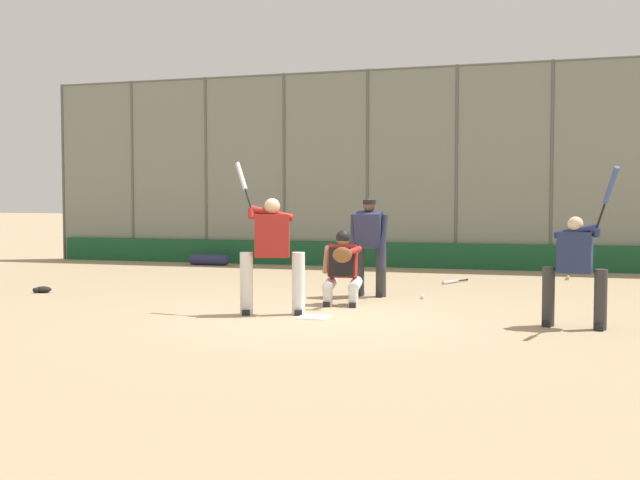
{
  "coord_description": "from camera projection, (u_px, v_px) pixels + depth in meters",
  "views": [
    {
      "loc": [
        -3.04,
        10.1,
        1.65
      ],
      "look_at": [
        0.2,
        -1.0,
        1.05
      ],
      "focal_mm": 42.0,
      "sensor_mm": 36.0,
      "label": 1
    }
  ],
  "objects": [
    {
      "name": "ground_plane",
      "position": [
        314.0,
        317.0,
        10.62
      ],
      "size": [
        160.0,
        160.0,
        0.0
      ],
      "primitive_type": "plane",
      "color": "tan"
    },
    {
      "name": "home_plate_marker",
      "position": [
        314.0,
        317.0,
        10.62
      ],
      "size": [
        0.43,
        0.43,
        0.01
      ],
      "primitive_type": "cube",
      "color": "white",
      "rests_on": "ground_plane"
    },
    {
      "name": "backstop_fence",
      "position": [
        411.0,
        164.0,
        18.57
      ],
      "size": [
        20.1,
        0.08,
        4.97
      ],
      "color": "#515651",
      "rests_on": "ground_plane"
    },
    {
      "name": "padding_wall",
      "position": [
        410.0,
        255.0,
        18.59
      ],
      "size": [
        19.62,
        0.18,
        0.62
      ],
      "primitive_type": "cube",
      "color": "#19512D",
      "rests_on": "ground_plane"
    },
    {
      "name": "bleachers_beyond",
      "position": [
        564.0,
        240.0,
        20.36
      ],
      "size": [
        14.02,
        3.05,
        1.8
      ],
      "color": "slate",
      "rests_on": "ground_plane"
    },
    {
      "name": "batter_at_plate",
      "position": [
        272.0,
        251.0,
        10.86
      ],
      "size": [
        1.14,
        0.54,
        2.24
      ],
      "rotation": [
        0.0,
        0.0,
        0.28
      ],
      "color": "silver",
      "rests_on": "ground_plane"
    },
    {
      "name": "catcher_behind_plate",
      "position": [
        342.0,
        266.0,
        11.84
      ],
      "size": [
        0.64,
        0.75,
        1.19
      ],
      "rotation": [
        0.0,
        0.0,
        0.1
      ],
      "color": "silver",
      "rests_on": "ground_plane"
    },
    {
      "name": "umpire_home",
      "position": [
        369.0,
        245.0,
        12.9
      ],
      "size": [
        0.68,
        0.44,
        1.68
      ],
      "rotation": [
        0.0,
        0.0,
        -0.07
      ],
      "color": "#333333",
      "rests_on": "ground_plane"
    },
    {
      "name": "batter_on_deck",
      "position": [
        575.0,
        267.0,
        9.7
      ],
      "size": [
        0.88,
        0.78,
        2.08
      ],
      "rotation": [
        0.0,
        0.0,
        2.96
      ],
      "color": "#333333",
      "rests_on": "ground_plane"
    },
    {
      "name": "spare_bat_near_backstop",
      "position": [
        452.0,
        282.0,
        15.04
      ],
      "size": [
        0.46,
        0.81,
        0.07
      ],
      "rotation": [
        0.0,
        0.0,
        1.09
      ],
      "color": "black",
      "rests_on": "ground_plane"
    },
    {
      "name": "spare_bat_by_padding",
      "position": [
        568.0,
        277.0,
        15.92
      ],
      "size": [
        0.12,
        0.86,
        0.07
      ],
      "rotation": [
        0.0,
        0.0,
        1.49
      ],
      "color": "black",
      "rests_on": "ground_plane"
    },
    {
      "name": "fielding_glove_on_dirt",
      "position": [
        42.0,
        290.0,
        13.5
      ],
      "size": [
        0.32,
        0.24,
        0.11
      ],
      "color": "black",
      "rests_on": "ground_plane"
    },
    {
      "name": "baseball_loose",
      "position": [
        422.0,
        297.0,
        12.65
      ],
      "size": [
        0.07,
        0.07,
        0.07
      ],
      "primitive_type": "sphere",
      "color": "white",
      "rests_on": "ground_plane"
    },
    {
      "name": "equipment_bag_dugout_side",
      "position": [
        209.0,
        260.0,
        19.33
      ],
      "size": [
        1.14,
        0.28,
        0.28
      ],
      "color": "navy",
      "rests_on": "ground_plane"
    }
  ]
}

